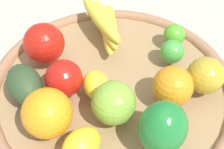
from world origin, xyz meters
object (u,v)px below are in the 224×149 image
Objects in this scene: lemon_0 at (82,145)px; lime_0 at (172,52)px; apple_0 at (116,103)px; bell_pepper at (163,128)px; orange_0 at (173,86)px; avocado at (25,84)px; apple_2 at (44,43)px; lime_1 at (174,35)px; orange_1 at (47,113)px; apple_3 at (206,75)px; banana_bunch at (106,24)px; apple_1 at (64,78)px; lemon_1 at (97,85)px.

lemon_0 reaches higher than lime_0.
lime_0 is 0.18m from apple_0.
bell_pepper is (0.01, -0.12, 0.02)m from lemon_0.
orange_0 is at bearing -158.77° from bell_pepper.
orange_0 reaches higher than avocado.
lemon_0 is 0.18m from orange_0.
apple_0 is at bearing -138.00° from apple_2.
apple_0 is 0.22m from lime_1.
orange_1 is at bearing -146.14° from avocado.
avocado is at bearing -75.29° from bell_pepper.
bell_pepper is at bearing -135.40° from apple_2.
lime_1 is 0.55× the size of orange_1.
orange_0 is (-0.10, 0.02, 0.01)m from lime_0.
apple_2 is (0.11, 0.23, 0.00)m from orange_0.
apple_0 is 0.81× the size of bell_pepper.
bell_pepper is 0.15m from apple_3.
banana_bunch is 1.92× the size of avocado.
apple_1 is 0.19m from orange_0.
bell_pepper is at bearing -115.71° from avocado.
lime_1 is 0.21m from lemon_1.
lemon_0 is at bearing 120.23° from apple_3.
lemon_0 is at bearing 139.66° from lime_0.
lemon_0 is 0.16m from avocado.
apple_1 is at bearing -14.11° from orange_1.
orange_0 is 0.81× the size of avocado.
avocado is (-0.16, 0.14, 0.00)m from banana_bunch.
lime_1 is at bearing -50.49° from lemon_1.
bell_pepper is (-0.19, 0.05, 0.02)m from lime_0.
lime_0 is 0.17m from lemon_1.
apple_1 is at bearing 119.64° from lime_1.
avocado reaches higher than lemon_0.
lemon_1 is at bearing 31.81° from apple_0.
apple_3 is (0.11, -0.09, -0.01)m from bell_pepper.
apple_0 is at bearing 108.66° from orange_0.
lime_0 is 0.19m from bell_pepper.
bell_pepper is at bearing -84.40° from lemon_0.
orange_1 reaches higher than apple_2.
apple_2 is at bearing 63.99° from orange_0.
orange_0 is 0.13m from lemon_1.
orange_1 is at bearing -172.11° from apple_2.
banana_bunch is 2.28× the size of apple_0.
banana_bunch reaches higher than lemon_0.
banana_bunch is at bearing -41.43° from avocado.
lemon_0 is 0.13m from apple_1.
apple_0 is at bearing 138.81° from lime_0.
orange_0 is at bearing -148.81° from banana_bunch.
apple_1 is at bearing 89.64° from apple_3.
bell_pepper is at bearing -126.45° from apple_1.
orange_0 is at bearing -116.01° from apple_2.
lime_0 is at bearing -41.19° from apple_0.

